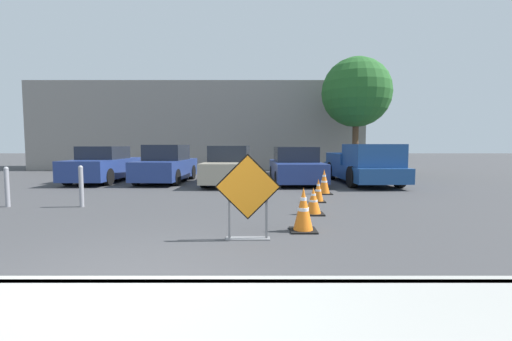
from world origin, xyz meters
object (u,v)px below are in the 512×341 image
traffic_cone_second (313,201)px  bollard_nearest (80,185)px  road_closed_sign (247,194)px  parked_car_fourth (295,166)px  parked_car_third (229,166)px  pickup_truck (364,166)px  traffic_cone_fourth (323,182)px  parked_car_second (166,165)px  traffic_cone_nearest (303,210)px  traffic_cone_third (318,191)px  bollard_second (6,186)px  parked_car_nearest (103,165)px

traffic_cone_second → bollard_nearest: bollard_nearest is taller
road_closed_sign → parked_car_fourth: size_ratio=0.32×
parked_car_third → pickup_truck: (5.51, -0.26, 0.02)m
traffic_cone_fourth → parked_car_second: parked_car_second is taller
bollard_nearest → parked_car_third: bearing=57.5°
road_closed_sign → parked_car_third: size_ratio=0.31×
traffic_cone_second → parked_car_fourth: (0.34, 6.55, 0.39)m
traffic_cone_fourth → bollard_nearest: (-6.71, -2.31, 0.17)m
pickup_truck → road_closed_sign: bearing=58.8°
traffic_cone_nearest → traffic_cone_fourth: size_ratio=1.02×
traffic_cone_third → parked_car_second: bearing=137.5°
traffic_cone_second → bollard_second: size_ratio=0.60×
parked_car_nearest → bollard_second: (0.18, -5.98, -0.16)m
parked_car_fourth → bollard_nearest: size_ratio=4.18×
parked_car_third → parked_car_second: bearing=-8.1°
pickup_truck → bollard_second: pickup_truck is taller
parked_car_fourth → traffic_cone_third: bearing=89.7°
traffic_cone_nearest → road_closed_sign: bearing=-150.1°
parked_car_fourth → bollard_nearest: bearing=41.0°
traffic_cone_fourth → pickup_truck: 3.58m
parked_car_nearest → parked_car_third: size_ratio=0.94×
traffic_cone_fourth → parked_car_third: size_ratio=0.17×
parked_car_second → parked_car_third: 2.80m
traffic_cone_nearest → traffic_cone_second: traffic_cone_nearest is taller
traffic_cone_third → bollard_nearest: bollard_nearest is taller
traffic_cone_second → pickup_truck: (3.10, 6.05, 0.43)m
parked_car_second → bollard_second: parked_car_second is taller
traffic_cone_third → pickup_truck: bearing=58.4°
traffic_cone_second → bollard_second: 7.79m
traffic_cone_third → parked_car_second: size_ratio=0.16×
road_closed_sign → bollard_second: 6.98m
traffic_cone_fourth → bollard_nearest: size_ratio=0.75×
traffic_cone_third → pickup_truck: 5.13m
traffic_cone_second → parked_car_second: (-5.16, 6.82, 0.42)m
road_closed_sign → parked_car_nearest: 11.11m
parked_car_second → parked_car_third: parked_car_second is taller
traffic_cone_second → parked_car_nearest: 10.52m
parked_car_second → parked_car_third: size_ratio=0.89×
traffic_cone_third → road_closed_sign: bearing=-116.2°
bollard_nearest → road_closed_sign: bearing=-35.1°
traffic_cone_fourth → bollard_nearest: bearing=-161.0°
road_closed_sign → bollard_second: size_ratio=1.40×
parked_car_nearest → bollard_nearest: bearing=109.4°
parked_car_third → pickup_truck: bearing=179.8°
parked_car_second → bollard_second: (-2.57, -5.87, -0.18)m
road_closed_sign → traffic_cone_second: (1.46, 2.12, -0.48)m
traffic_cone_second → parked_car_third: parked_car_third is taller
traffic_cone_nearest → parked_car_second: parked_car_second is taller
traffic_cone_third → traffic_cone_second: bearing=-104.0°
parked_car_second → parked_car_fourth: parked_car_second is taller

